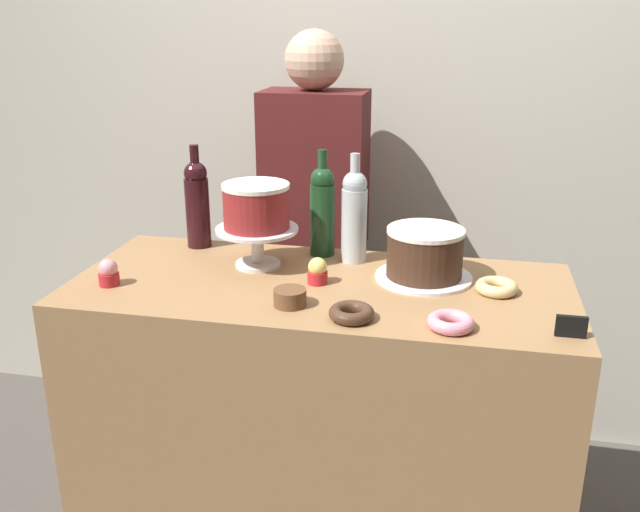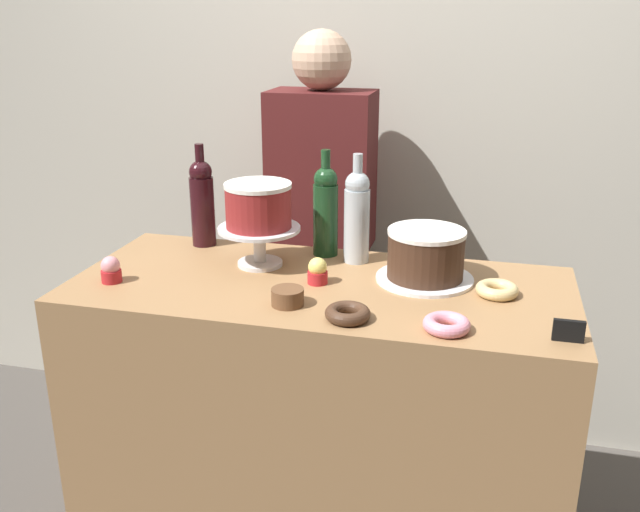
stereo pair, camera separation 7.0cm
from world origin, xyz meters
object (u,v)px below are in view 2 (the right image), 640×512
wine_bottle_clear (357,215)px  wine_bottle_green (326,209)px  chocolate_round_cake (426,254)px  donut_pink (447,324)px  white_layer_cake (258,205)px  wine_bottle_dark_red (202,201)px  price_sign_chalkboard (569,331)px  donut_glazed (497,290)px  cupcake_strawberry (111,270)px  cake_stand_pedestal (259,239)px  cookie_stack (288,297)px  donut_chocolate (348,313)px  barista_figure (322,248)px  cupcake_lemon (317,272)px

wine_bottle_clear → wine_bottle_green: (-0.10, 0.04, 0.00)m
chocolate_round_cake → donut_pink: (0.08, -0.31, -0.06)m
white_layer_cake → wine_bottle_dark_red: size_ratio=0.60×
price_sign_chalkboard → donut_pink: bearing=-177.6°
donut_pink → white_layer_cake: bearing=150.8°
donut_pink → donut_glazed: same height
wine_bottle_clear → cupcake_strawberry: size_ratio=4.38×
wine_bottle_clear → cake_stand_pedestal: bearing=-158.7°
white_layer_cake → cupcake_strawberry: bearing=-147.2°
cupcake_strawberry → white_layer_cake: bearing=32.8°
wine_bottle_clear → cookie_stack: wine_bottle_clear is taller
cake_stand_pedestal → donut_chocolate: 0.46m
wine_bottle_green → donut_pink: size_ratio=2.91×
chocolate_round_cake → wine_bottle_clear: 0.25m
wine_bottle_green → donut_glazed: bearing=-22.1°
cupcake_strawberry → cookie_stack: (0.52, -0.03, -0.01)m
white_layer_cake → wine_bottle_green: size_ratio=0.60×
wine_bottle_green → barista_figure: (-0.10, 0.35, -0.25)m
wine_bottle_dark_red → barista_figure: bearing=49.8°
donut_pink → donut_chocolate: (-0.24, 0.00, 0.00)m
wine_bottle_clear → barista_figure: (-0.21, 0.39, -0.25)m
white_layer_cake → chocolate_round_cake: (0.48, -0.00, -0.10)m
wine_bottle_clear → wine_bottle_dark_red: same height
white_layer_cake → barista_figure: (0.06, 0.50, -0.29)m
cake_stand_pedestal → donut_chocolate: cake_stand_pedestal is taller
white_layer_cake → donut_chocolate: (0.33, -0.31, -0.17)m
donut_chocolate → barista_figure: (-0.27, 0.81, -0.12)m
price_sign_chalkboard → cookie_stack: bearing=176.4°
chocolate_round_cake → donut_glazed: chocolate_round_cake is taller
cake_stand_pedestal → cupcake_strawberry: bearing=-147.2°
wine_bottle_clear → wine_bottle_dark_red: (-0.51, 0.04, 0.00)m
wine_bottle_green → price_sign_chalkboard: (0.68, -0.45, -0.12)m
wine_bottle_green → cookie_stack: bearing=-90.0°
cupcake_lemon → wine_bottle_dark_red: bearing=150.9°
cupcake_lemon → wine_bottle_clear: bearing=72.1°
wine_bottle_dark_red → donut_pink: bearing=-29.6°
wine_bottle_clear → wine_bottle_green: size_ratio=1.00×
cupcake_strawberry → chocolate_round_cake: bearing=15.0°
wine_bottle_green → cookie_stack: size_ratio=3.87×
donut_pink → price_sign_chalkboard: 0.27m
white_layer_cake → donut_glazed: size_ratio=1.73×
chocolate_round_cake → cupcake_lemon: size_ratio=2.89×
donut_pink → cookie_stack: bearing=172.4°
wine_bottle_dark_red → price_sign_chalkboard: size_ratio=4.65×
chocolate_round_cake → cupcake_lemon: 0.30m
chocolate_round_cake → cupcake_lemon: (-0.28, -0.10, -0.04)m
cupcake_lemon → cake_stand_pedestal: bearing=152.8°
price_sign_chalkboard → wine_bottle_green: bearing=146.4°
cake_stand_pedestal → price_sign_chalkboard: cake_stand_pedestal is taller
wine_bottle_dark_red → cupcake_strawberry: bearing=-107.7°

